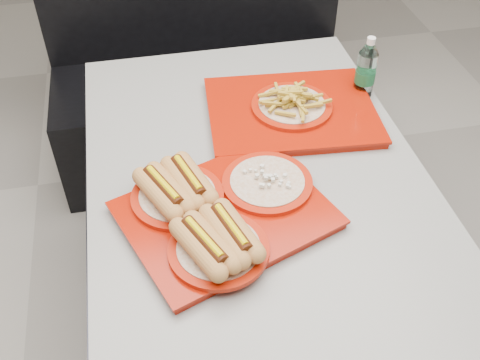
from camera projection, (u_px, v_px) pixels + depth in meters
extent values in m
plane|color=#A19C91|center=(255.00, 335.00, 1.99)|extent=(6.00, 6.00, 0.00)
cylinder|color=black|center=(255.00, 332.00, 1.98)|extent=(0.52, 0.52, 0.05)
cylinder|color=black|center=(257.00, 269.00, 1.73)|extent=(0.11, 0.11, 0.66)
cube|color=black|center=(260.00, 194.00, 1.51)|extent=(0.92, 1.42, 0.01)
cube|color=gray|center=(260.00, 188.00, 1.50)|extent=(0.90, 1.40, 0.04)
cube|color=black|center=(206.00, 116.00, 2.57)|extent=(1.30, 0.55, 0.45)
cube|color=#981304|center=(226.00, 216.00, 1.38)|extent=(0.56, 0.50, 0.02)
cube|color=#981304|center=(226.00, 213.00, 1.37)|extent=(0.58, 0.51, 0.01)
cylinder|color=#A21805|center=(219.00, 249.00, 1.27)|extent=(0.23, 0.23, 0.01)
cylinder|color=beige|center=(218.00, 247.00, 1.27)|extent=(0.19, 0.19, 0.01)
cylinder|color=#A21805|center=(177.00, 196.00, 1.40)|extent=(0.23, 0.23, 0.01)
cylinder|color=beige|center=(177.00, 194.00, 1.39)|extent=(0.19, 0.19, 0.01)
cylinder|color=#A21805|center=(267.00, 183.00, 1.43)|extent=(0.23, 0.23, 0.01)
cylinder|color=beige|center=(267.00, 181.00, 1.43)|extent=(0.19, 0.19, 0.01)
cube|color=#981304|center=(291.00, 113.00, 1.69)|extent=(0.52, 0.42, 0.02)
cube|color=#981304|center=(291.00, 109.00, 1.68)|extent=(0.53, 0.43, 0.01)
cylinder|color=#A21805|center=(292.00, 106.00, 1.67)|extent=(0.24, 0.24, 0.01)
cylinder|color=beige|center=(292.00, 104.00, 1.67)|extent=(0.20, 0.20, 0.01)
cylinder|color=silver|center=(365.00, 74.00, 1.73)|extent=(0.06, 0.06, 0.14)
cylinder|color=#175C31|center=(365.00, 76.00, 1.74)|extent=(0.06, 0.06, 0.04)
cone|color=silver|center=(370.00, 49.00, 1.67)|extent=(0.06, 0.06, 0.03)
cylinder|color=silver|center=(371.00, 41.00, 1.65)|extent=(0.03, 0.03, 0.02)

